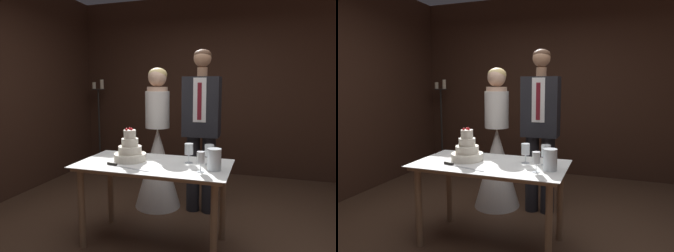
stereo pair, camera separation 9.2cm
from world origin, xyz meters
TOP-DOWN VIEW (x-y plane):
  - ground_plane at (0.00, 0.00)m, footprint 40.00×40.00m
  - wall_back at (0.00, 2.46)m, footprint 4.85×0.12m
  - cake_table at (-0.17, 0.00)m, footprint 1.34×0.71m
  - tiered_cake at (-0.41, 0.03)m, footprint 0.29×0.29m
  - cake_knife at (-0.41, -0.19)m, footprint 0.43×0.13m
  - wine_glass_near at (0.12, 0.10)m, footprint 0.08×0.08m
  - wine_glass_middle at (0.31, 0.10)m, footprint 0.08×0.08m
  - wine_glass_far at (0.28, -0.14)m, footprint 0.06×0.06m
  - hurricane_candle at (0.37, -0.05)m, footprint 0.11×0.11m
  - bride at (-0.43, 0.83)m, footprint 0.54×0.54m
  - groom at (0.09, 0.83)m, footprint 0.40×0.25m
  - candle_stand at (-1.95, 2.10)m, footprint 0.28×0.28m

SIDE VIEW (x-z plane):
  - ground_plane at x=0.00m, z-range 0.00..0.00m
  - bride at x=-0.43m, z-range -0.21..1.42m
  - cake_table at x=-0.17m, z-range 0.28..1.03m
  - candle_stand at x=-1.95m, z-range -0.06..1.46m
  - cake_knife at x=-0.41m, z-range 0.75..0.77m
  - hurricane_candle at x=0.37m, z-range 0.75..0.92m
  - tiered_cake at x=-0.41m, z-range 0.69..0.99m
  - wine_glass_far at x=0.28m, z-range 0.78..0.95m
  - wine_glass_middle at x=0.31m, z-range 0.78..0.96m
  - wine_glass_near at x=0.12m, z-range 0.79..0.96m
  - groom at x=0.09m, z-range 0.09..1.91m
  - wall_back at x=0.00m, z-range 0.00..2.83m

